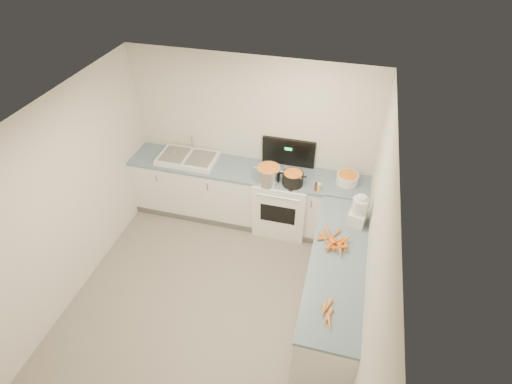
% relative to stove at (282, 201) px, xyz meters
% --- Properties ---
extents(floor, '(3.50, 4.00, 0.00)m').
position_rel_stove_xyz_m(floor, '(-0.55, -1.69, -0.47)').
color(floor, gray).
rests_on(floor, ground).
extents(ceiling, '(3.50, 4.00, 0.00)m').
position_rel_stove_xyz_m(ceiling, '(-0.55, -1.69, 2.03)').
color(ceiling, silver).
rests_on(ceiling, ground).
extents(wall_back, '(3.50, 0.00, 2.50)m').
position_rel_stove_xyz_m(wall_back, '(-0.55, 0.31, 0.78)').
color(wall_back, silver).
rests_on(wall_back, ground).
extents(wall_left, '(0.00, 4.00, 2.50)m').
position_rel_stove_xyz_m(wall_left, '(-2.30, -1.69, 0.78)').
color(wall_left, silver).
rests_on(wall_left, ground).
extents(wall_right, '(0.00, 4.00, 2.50)m').
position_rel_stove_xyz_m(wall_right, '(1.20, -1.69, 0.78)').
color(wall_right, silver).
rests_on(wall_right, ground).
extents(counter_back, '(3.50, 0.62, 0.94)m').
position_rel_stove_xyz_m(counter_back, '(-0.55, 0.01, -0.00)').
color(counter_back, white).
rests_on(counter_back, ground).
extents(counter_right, '(0.62, 2.20, 0.94)m').
position_rel_stove_xyz_m(counter_right, '(0.90, -1.39, -0.00)').
color(counter_right, white).
rests_on(counter_right, ground).
extents(stove, '(0.76, 0.65, 1.36)m').
position_rel_stove_xyz_m(stove, '(0.00, 0.00, 0.00)').
color(stove, white).
rests_on(stove, ground).
extents(sink, '(0.86, 0.52, 0.31)m').
position_rel_stove_xyz_m(sink, '(-1.45, 0.02, 0.50)').
color(sink, white).
rests_on(sink, counter_back).
extents(steel_pot, '(0.34, 0.34, 0.24)m').
position_rel_stove_xyz_m(steel_pot, '(-0.18, -0.17, 0.57)').
color(steel_pot, silver).
rests_on(steel_pot, stove).
extents(black_pot, '(0.34, 0.34, 0.20)m').
position_rel_stove_xyz_m(black_pot, '(0.15, -0.16, 0.55)').
color(black_pot, black).
rests_on(black_pot, stove).
extents(wooden_spoon, '(0.27, 0.23, 0.01)m').
position_rel_stove_xyz_m(wooden_spoon, '(0.15, -0.16, 0.66)').
color(wooden_spoon, '#AD7A47').
rests_on(wooden_spoon, black_pot).
extents(mixing_bowl, '(0.39, 0.39, 0.14)m').
position_rel_stove_xyz_m(mixing_bowl, '(0.87, 0.06, 0.53)').
color(mixing_bowl, white).
rests_on(mixing_bowl, counter_back).
extents(extract_bottle, '(0.04, 0.04, 0.11)m').
position_rel_stove_xyz_m(extract_bottle, '(0.48, -0.21, 0.52)').
color(extract_bottle, '#593319').
rests_on(extract_bottle, counter_back).
extents(spice_jar, '(0.05, 0.05, 0.09)m').
position_rel_stove_xyz_m(spice_jar, '(0.52, -0.21, 0.51)').
color(spice_jar, '#E5B266').
rests_on(spice_jar, counter_back).
extents(food_processor, '(0.25, 0.28, 0.41)m').
position_rel_stove_xyz_m(food_processor, '(1.05, -0.71, 0.64)').
color(food_processor, white).
rests_on(food_processor, counter_right).
extents(carrot_pile, '(0.40, 0.46, 0.09)m').
position_rel_stove_xyz_m(carrot_pile, '(0.83, -1.15, 0.50)').
color(carrot_pile, orange).
rests_on(carrot_pile, counter_right).
extents(peeled_carrots, '(0.13, 0.35, 0.04)m').
position_rel_stove_xyz_m(peeled_carrots, '(0.86, -2.11, 0.49)').
color(peeled_carrots, orange).
rests_on(peeled_carrots, counter_right).
extents(peelings, '(0.21, 0.24, 0.01)m').
position_rel_stove_xyz_m(peelings, '(-1.68, 0.02, 0.54)').
color(peelings, tan).
rests_on(peelings, sink).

